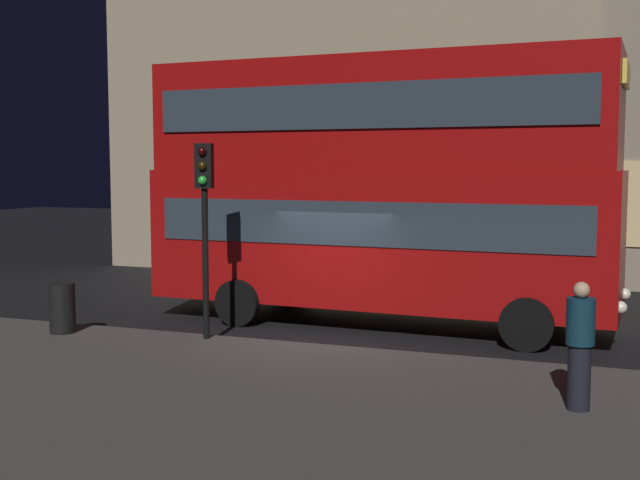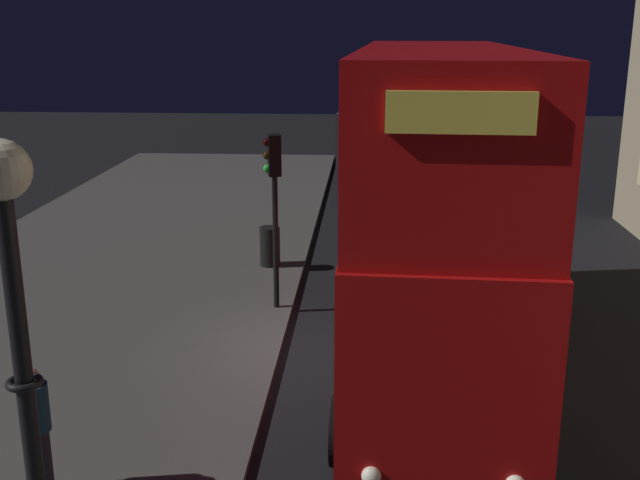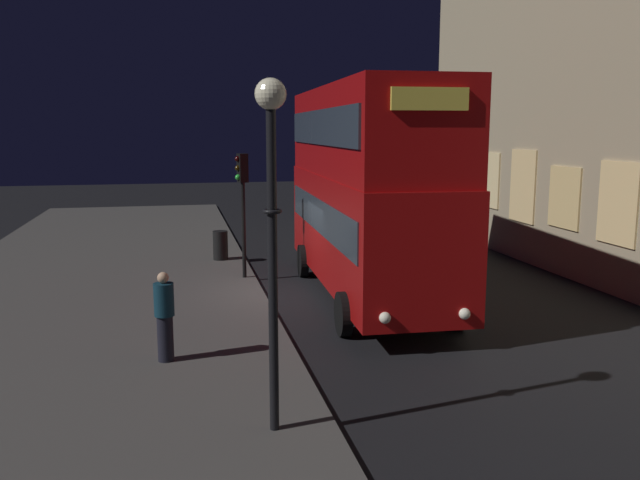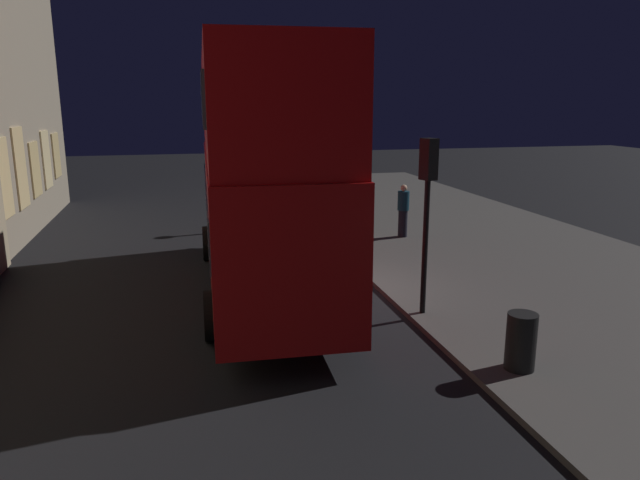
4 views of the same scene
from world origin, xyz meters
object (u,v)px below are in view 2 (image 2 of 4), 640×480
object	(u,v)px
street_lamp	(20,345)
pedestrian	(36,430)
double_decker_bus	(435,198)
traffic_light_near_kerb	(274,185)
litter_bin	(270,246)

from	to	relation	value
street_lamp	pedestrian	distance (m)	4.62
double_decker_bus	traffic_light_near_kerb	distance (m)	4.01
street_lamp	litter_bin	bearing A→B (deg)	179.57
traffic_light_near_kerb	litter_bin	size ratio (longest dim) A/B	3.75
double_decker_bus	pedestrian	xyz separation A→B (m)	(4.43, -5.33, -2.12)
traffic_light_near_kerb	street_lamp	distance (m)	10.40
double_decker_bus	traffic_light_near_kerb	xyz separation A→B (m)	(-2.53, -3.10, -0.32)
street_lamp	traffic_light_near_kerb	bearing A→B (deg)	176.65
litter_bin	traffic_light_near_kerb	bearing A→B (deg)	9.68
street_lamp	litter_bin	distance (m)	13.66
traffic_light_near_kerb	street_lamp	world-z (taller)	street_lamp
pedestrian	litter_bin	size ratio (longest dim) A/B	1.77
street_lamp	double_decker_bus	bearing A→B (deg)	154.63
litter_bin	street_lamp	bearing A→B (deg)	-0.43
street_lamp	pedestrian	xyz separation A→B (m)	(-3.38, -1.63, -2.70)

